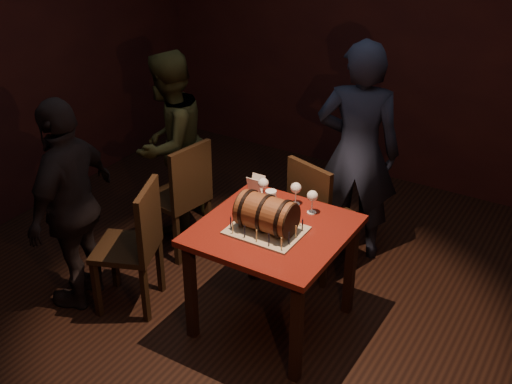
% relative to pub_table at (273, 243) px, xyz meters
% --- Properties ---
extents(room_shell, '(5.04, 5.04, 2.80)m').
position_rel_pub_table_xyz_m(room_shell, '(-0.11, -0.02, 0.76)').
color(room_shell, black).
rests_on(room_shell, ground).
extents(pub_table, '(0.90, 0.90, 0.75)m').
position_rel_pub_table_xyz_m(pub_table, '(0.00, 0.00, 0.00)').
color(pub_table, '#4D100C').
rests_on(pub_table, ground).
extents(cake_board, '(0.45, 0.35, 0.01)m').
position_rel_pub_table_xyz_m(cake_board, '(-0.02, -0.06, 0.12)').
color(cake_board, '#9D957F').
rests_on(cake_board, pub_table).
extents(barrel_cake, '(0.41, 0.24, 0.24)m').
position_rel_pub_table_xyz_m(barrel_cake, '(-0.02, -0.06, 0.23)').
color(barrel_cake, brown).
rests_on(barrel_cake, cake_board).
extents(birthday_candles, '(0.40, 0.30, 0.09)m').
position_rel_pub_table_xyz_m(birthday_candles, '(-0.02, -0.06, 0.16)').
color(birthday_candles, '#FEEA98').
rests_on(birthday_candles, cake_board).
extents(wine_glass_left, '(0.07, 0.07, 0.16)m').
position_rel_pub_table_xyz_m(wine_glass_left, '(-0.24, 0.28, 0.23)').
color(wine_glass_left, silver).
rests_on(wine_glass_left, pub_table).
extents(wine_glass_mid, '(0.07, 0.07, 0.16)m').
position_rel_pub_table_xyz_m(wine_glass_mid, '(-0.02, 0.33, 0.23)').
color(wine_glass_mid, silver).
rests_on(wine_glass_mid, pub_table).
extents(wine_glass_right, '(0.07, 0.07, 0.16)m').
position_rel_pub_table_xyz_m(wine_glass_right, '(0.12, 0.29, 0.23)').
color(wine_glass_right, silver).
rests_on(wine_glass_right, pub_table).
extents(pint_of_ale, '(0.07, 0.07, 0.15)m').
position_rel_pub_table_xyz_m(pint_of_ale, '(-0.12, 0.17, 0.18)').
color(pint_of_ale, silver).
rests_on(pint_of_ale, pub_table).
extents(menu_card, '(0.10, 0.05, 0.13)m').
position_rel_pub_table_xyz_m(menu_card, '(-0.32, 0.32, 0.17)').
color(menu_card, white).
rests_on(menu_card, pub_table).
extents(chair_back, '(0.50, 0.50, 0.93)m').
position_rel_pub_table_xyz_m(chair_back, '(-0.02, 0.68, -0.12)').
color(chair_back, black).
rests_on(chair_back, ground).
extents(chair_left_rear, '(0.46, 0.46, 0.93)m').
position_rel_pub_table_xyz_m(chair_left_rear, '(-1.02, 0.41, -0.12)').
color(chair_left_rear, black).
rests_on(chair_left_rear, ground).
extents(chair_left_front, '(0.52, 0.52, 0.93)m').
position_rel_pub_table_xyz_m(chair_left_front, '(-0.88, -0.30, -0.12)').
color(chair_left_front, black).
rests_on(chair_left_front, ground).
extents(person_back, '(0.71, 0.57, 1.70)m').
position_rel_pub_table_xyz_m(person_back, '(0.08, 1.09, 0.21)').
color(person_back, black).
rests_on(person_back, ground).
extents(person_left_rear, '(0.61, 0.76, 1.50)m').
position_rel_pub_table_xyz_m(person_left_rear, '(-1.34, 0.67, 0.11)').
color(person_left_rear, '#3C3D1E').
rests_on(person_left_rear, ground).
extents(person_left_front, '(0.55, 0.94, 1.50)m').
position_rel_pub_table_xyz_m(person_left_front, '(-1.29, -0.44, 0.11)').
color(person_left_front, black).
rests_on(person_left_front, ground).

